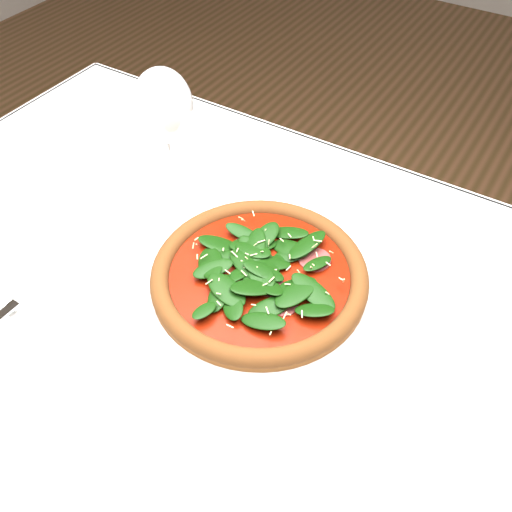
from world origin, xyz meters
The scene contains 4 objects.
dining_table centered at (0.00, 0.00, 0.65)m, with size 1.21×0.81×0.75m.
plate centered at (0.02, 0.05, 0.76)m, with size 0.34×0.34×0.01m.
pizza centered at (0.02, 0.05, 0.78)m, with size 0.37×0.37×0.04m.
wine_glass centered at (-0.20, 0.15, 0.90)m, with size 0.09×0.09×0.21m.
Camera 1 is at (0.29, -0.38, 1.34)m, focal length 40.00 mm.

